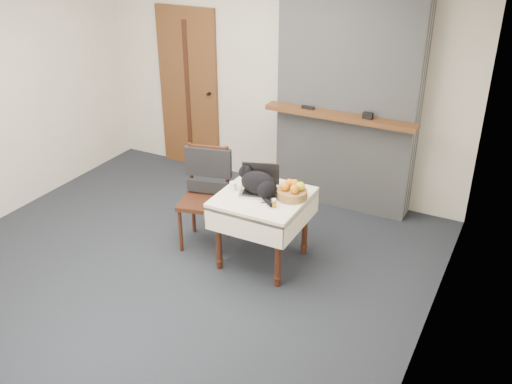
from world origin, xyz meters
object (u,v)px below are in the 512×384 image
cat (259,184)px  side_table (263,206)px  laptop (259,185)px  chair (207,182)px  cream_jar (233,186)px  fruit_basket (292,191)px  door (189,89)px  pill_bottle (274,203)px

cat → side_table: bearing=15.6°
laptop → chair: 0.62m
laptop → cat: (0.03, -0.07, 0.04)m
laptop → chair: size_ratio=0.42×
cat → chair: size_ratio=0.48×
cream_jar → laptop: bearing=22.7°
cat → fruit_basket: cat is taller
cream_jar → fruit_basket: fruit_basket is taller
door → cat: bearing=-41.7°
cream_jar → pill_bottle: size_ratio=0.95×
side_table → laptop: size_ratio=1.85×
side_table → chair: 0.68m
cream_jar → fruit_basket: 0.56m
cream_jar → chair: size_ratio=0.08×
pill_bottle → chair: chair is taller
cream_jar → fruit_basket: bearing=11.1°
side_table → cream_jar: bearing=-174.7°
laptop → cream_jar: (-0.22, -0.09, -0.02)m
side_table → laptop: laptop is taller
cat → chair: 0.67m
side_table → pill_bottle: (0.19, -0.16, 0.16)m
door → side_table: (1.86, -1.63, -0.41)m
fruit_basket → side_table: bearing=-162.2°
door → chair: size_ratio=2.02×
door → laptop: (1.79, -1.56, -0.24)m
cream_jar → chair: (-0.38, 0.14, -0.11)m
fruit_basket → pill_bottle: bearing=-104.5°
side_table → cat: 0.22m
side_table → cream_jar: cream_jar is taller
pill_bottle → fruit_basket: bearing=75.5°
side_table → pill_bottle: 0.29m
cat → laptop: bearing=133.6°
cream_jar → chair: 0.42m
laptop → pill_bottle: (0.26, -0.23, -0.02)m
cream_jar → fruit_basket: (0.54, 0.11, 0.02)m
pill_bottle → chair: 0.91m
pill_bottle → fruit_basket: 0.25m
fruit_basket → cat: bearing=-164.8°
laptop → cat: bearing=-84.2°
chair → cream_jar: bearing=-34.2°
laptop → fruit_basket: laptop is taller
laptop → pill_bottle: 0.34m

